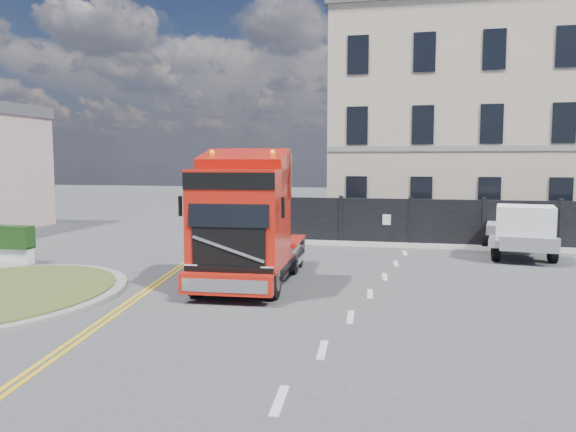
# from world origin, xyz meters

# --- Properties ---
(ground) EXTENTS (120.00, 120.00, 0.00)m
(ground) POSITION_xyz_m (0.00, 0.00, 0.00)
(ground) COLOR #424244
(ground) RESTS_ON ground
(hoarding_fence) EXTENTS (18.80, 0.25, 2.00)m
(hoarding_fence) POSITION_xyz_m (6.55, 9.00, 1.00)
(hoarding_fence) COLOR black
(hoarding_fence) RESTS_ON ground
(georgian_building) EXTENTS (12.30, 10.30, 12.80)m
(georgian_building) POSITION_xyz_m (6.00, 16.50, 5.77)
(georgian_building) COLOR beige
(georgian_building) RESTS_ON ground
(pavement_far) EXTENTS (20.00, 1.60, 0.12)m
(pavement_far) POSITION_xyz_m (6.00, 8.10, 0.06)
(pavement_far) COLOR gray
(pavement_far) RESTS_ON ground
(truck) EXTENTS (2.71, 6.53, 3.84)m
(truck) POSITION_xyz_m (-0.63, -0.22, 1.72)
(truck) COLOR black
(truck) RESTS_ON ground
(flatbed_pickup) EXTENTS (2.66, 5.12, 2.03)m
(flatbed_pickup) POSITION_xyz_m (8.02, 6.30, 1.09)
(flatbed_pickup) COLOR gray
(flatbed_pickup) RESTS_ON ground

